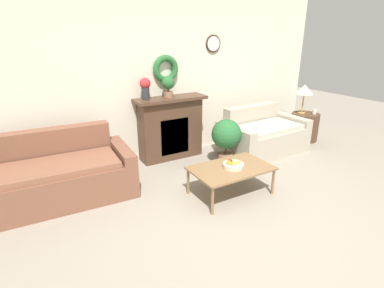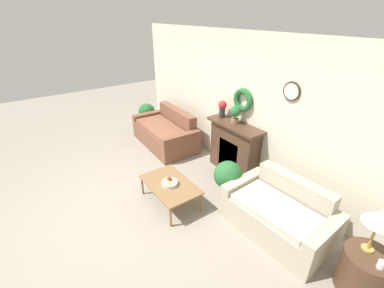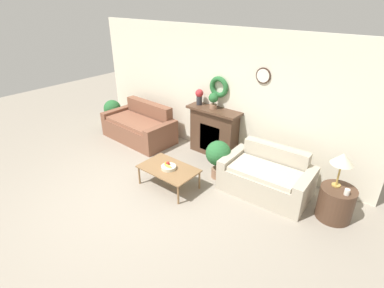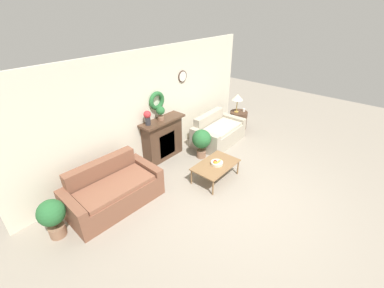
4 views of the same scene
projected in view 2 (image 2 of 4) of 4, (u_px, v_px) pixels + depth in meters
name	position (u px, v px, depth m)	size (l,w,h in m)	color
ground_plane	(117.00, 214.00, 4.22)	(16.00, 16.00, 0.00)	gray
wall_back	(240.00, 105.00, 4.98)	(6.80, 0.17, 2.70)	beige
fireplace	(234.00, 148.00, 5.14)	(1.21, 0.41, 1.07)	#4C3323
couch_left	(166.00, 133.00, 6.33)	(1.83, 1.01, 0.86)	brown
loveseat_right	(279.00, 214.00, 3.81)	(1.58, 0.96, 0.80)	#B2A893
coffee_table	(170.00, 185.00, 4.34)	(1.06, 0.67, 0.39)	olive
fruit_bowl	(169.00, 182.00, 4.29)	(0.27, 0.27, 0.12)	beige
side_table_by_loveseat	(364.00, 272.00, 2.99)	(0.54, 0.54, 0.55)	#4C3323
table_lamp	(381.00, 218.00, 2.73)	(0.34, 0.34, 0.57)	#B28E42
mug	(381.00, 265.00, 2.70)	(0.08, 0.08, 0.10)	silver
vase_on_mantel_left	(222.00, 108.00, 5.11)	(0.17, 0.17, 0.34)	#2D2D33
potted_plant_on_mantel	(235.00, 113.00, 4.82)	(0.21, 0.21, 0.34)	#8E664C
potted_plant_floor_by_couch	(147.00, 114.00, 7.10)	(0.45, 0.45, 0.75)	#8E664C
potted_plant_floor_by_loveseat	(228.00, 177.00, 4.32)	(0.48, 0.48, 0.77)	#8E664C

